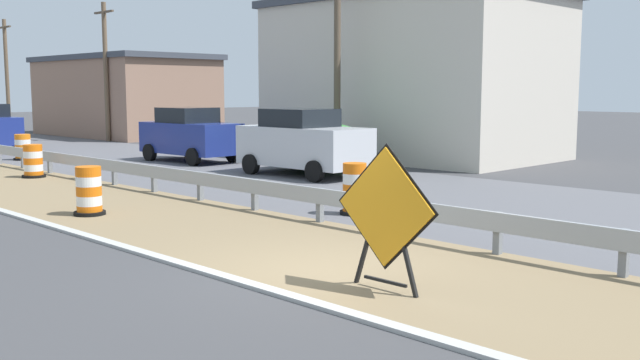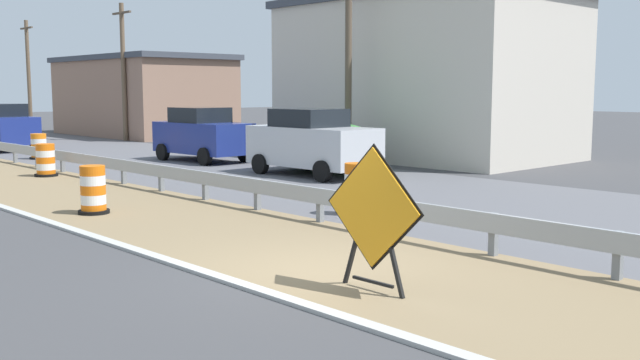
# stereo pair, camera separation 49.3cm
# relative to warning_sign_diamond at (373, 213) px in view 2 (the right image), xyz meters

# --- Properties ---
(ground_plane) EXTENTS (160.00, 160.00, 0.00)m
(ground_plane) POSITION_rel_warning_sign_diamond_xyz_m (0.14, 1.15, -1.06)
(ground_plane) COLOR #3D3D3F
(median_dirt_strip) EXTENTS (4.18, 120.00, 0.01)m
(median_dirt_strip) POSITION_rel_warning_sign_diamond_xyz_m (1.03, 1.15, -1.06)
(median_dirt_strip) COLOR #7F6B4C
(median_dirt_strip) RESTS_ON ground
(far_lane_asphalt) EXTENTS (8.41, 120.00, 0.00)m
(far_lane_asphalt) POSITION_rel_warning_sign_diamond_xyz_m (7.32, 1.15, -1.06)
(far_lane_asphalt) COLOR #56565B
(far_lane_asphalt) RESTS_ON ground
(curb_near_edge) EXTENTS (0.20, 120.00, 0.11)m
(curb_near_edge) POSITION_rel_warning_sign_diamond_xyz_m (-1.16, 1.15, -1.05)
(curb_near_edge) COLOR #ADADA8
(curb_near_edge) RESTS_ON ground
(guardrail_median) EXTENTS (0.18, 59.47, 0.71)m
(guardrail_median) POSITION_rel_warning_sign_diamond_xyz_m (2.88, 4.16, -0.54)
(guardrail_median) COLOR #999EA3
(guardrail_median) RESTS_ON ground
(warning_sign_diamond) EXTENTS (0.07, 1.70, 1.99)m
(warning_sign_diamond) POSITION_rel_warning_sign_diamond_xyz_m (0.00, 0.00, 0.00)
(warning_sign_diamond) COLOR black
(warning_sign_diamond) RESTS_ON ground
(traffic_barrel_nearest) EXTENTS (0.64, 0.64, 1.11)m
(traffic_barrel_nearest) POSITION_rel_warning_sign_diamond_xyz_m (4.12, 4.27, -0.55)
(traffic_barrel_nearest) COLOR orange
(traffic_barrel_nearest) RESTS_ON ground
(traffic_barrel_close) EXTENTS (0.67, 0.67, 1.05)m
(traffic_barrel_close) POSITION_rel_warning_sign_diamond_xyz_m (0.05, 8.27, -0.59)
(traffic_barrel_close) COLOR orange
(traffic_barrel_close) RESTS_ON ground
(traffic_barrel_mid) EXTENTS (0.70, 0.70, 1.01)m
(traffic_barrel_mid) POSITION_rel_warning_sign_diamond_xyz_m (2.08, 15.69, -0.60)
(traffic_barrel_mid) COLOR orange
(traffic_barrel_mid) RESTS_ON ground
(traffic_barrel_far) EXTENTS (0.72, 0.72, 0.99)m
(traffic_barrel_far) POSITION_rel_warning_sign_diamond_xyz_m (4.18, 21.41, -0.62)
(traffic_barrel_far) COLOR orange
(traffic_barrel_far) RESTS_ON ground
(car_trailing_near_lane) EXTENTS (2.13, 4.38, 2.09)m
(car_trailing_near_lane) POSITION_rel_warning_sign_diamond_xyz_m (8.29, 10.21, -0.01)
(car_trailing_near_lane) COLOR silver
(car_trailing_near_lane) RESTS_ON ground
(car_lead_far_lane) EXTENTS (2.04, 4.79, 2.07)m
(car_lead_far_lane) POSITION_rel_warning_sign_diamond_xyz_m (4.70, 26.94, -0.02)
(car_lead_far_lane) COLOR navy
(car_lead_far_lane) RESTS_ON ground
(car_mid_far_lane) EXTENTS (2.15, 4.13, 2.02)m
(car_mid_far_lane) POSITION_rel_warning_sign_diamond_xyz_m (8.38, 16.41, -0.05)
(car_mid_far_lane) COLOR navy
(car_mid_far_lane) RESTS_ON ground
(roadside_shop_near) EXTENTS (7.07, 11.25, 6.31)m
(roadside_shop_near) POSITION_rel_warning_sign_diamond_xyz_m (15.90, 11.87, 2.11)
(roadside_shop_near) COLOR beige
(roadside_shop_near) RESTS_ON ground
(roadside_shop_far) EXTENTS (6.44, 11.60, 4.63)m
(roadside_shop_far) POSITION_rel_warning_sign_diamond_xyz_m (14.80, 32.21, 1.27)
(roadside_shop_far) COLOR #93705B
(roadside_shop_far) RESTS_ON ground
(utility_pole_near) EXTENTS (0.24, 1.80, 7.73)m
(utility_pole_near) POSITION_rel_warning_sign_diamond_xyz_m (11.37, 11.66, 2.96)
(utility_pole_near) COLOR brown
(utility_pole_near) RESTS_ON ground
(utility_pole_mid) EXTENTS (0.24, 1.80, 7.13)m
(utility_pole_mid) POSITION_rel_warning_sign_diamond_xyz_m (11.57, 28.33, 2.66)
(utility_pole_mid) COLOR brown
(utility_pole_mid) RESTS_ON ground
(utility_pole_far) EXTENTS (0.24, 1.80, 7.15)m
(utility_pole_far) POSITION_rel_warning_sign_diamond_xyz_m (11.67, 41.25, 2.67)
(utility_pole_far) COLOR brown
(utility_pole_far) RESTS_ON ground
(bush_roadside) EXTENTS (3.48, 3.48, 1.60)m
(bush_roadside) POSITION_rel_warning_sign_diamond_xyz_m (9.58, 10.71, -0.26)
(bush_roadside) COLOR #337533
(bush_roadside) RESTS_ON ground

